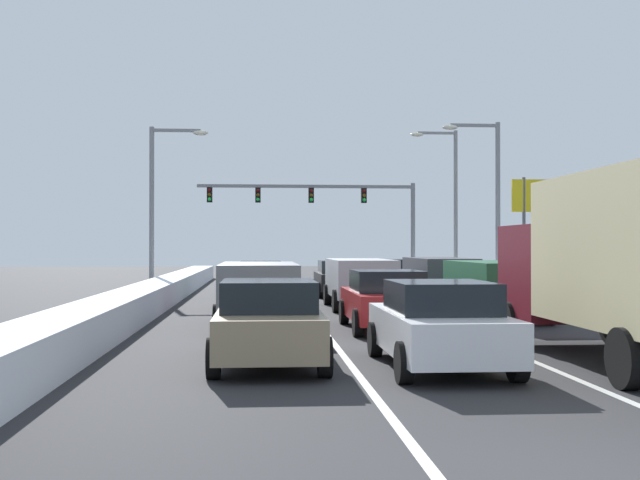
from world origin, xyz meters
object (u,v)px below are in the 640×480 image
(sedan_tan_left_lane_nearest, at_px, (268,322))
(street_lamp_right_near, at_px, (490,190))
(sedan_navy_right_lane_fourth, at_px, (406,275))
(suv_gray_left_lane_second, at_px, (259,288))
(box_truck_right_lane_nearest, at_px, (625,258))
(suv_green_right_lane_second, at_px, (496,284))
(sedan_red_center_lane_second, at_px, (386,300))
(sedan_white_center_lane_nearest, at_px, (439,324))
(suv_charcoal_right_lane_third, at_px, (439,275))
(traffic_light_gantry, at_px, (332,203))
(sedan_maroon_left_lane_third, at_px, (257,286))
(roadside_sign_right, at_px, (544,208))
(street_lamp_left_mid, at_px, (160,192))
(sedan_black_center_lane_fourth, at_px, (339,278))
(street_lamp_right_mid, at_px, (450,193))
(sedan_green_left_lane_fourth, at_px, (261,279))
(suv_silver_center_lane_third, at_px, (360,279))

(sedan_tan_left_lane_nearest, height_order, street_lamp_right_near, street_lamp_right_near)
(sedan_navy_right_lane_fourth, bearing_deg, suv_gray_left_lane_second, -113.10)
(box_truck_right_lane_nearest, height_order, suv_green_right_lane_second, box_truck_right_lane_nearest)
(box_truck_right_lane_nearest, height_order, sedan_red_center_lane_second, box_truck_right_lane_nearest)
(sedan_navy_right_lane_fourth, height_order, sedan_white_center_lane_nearest, same)
(suv_charcoal_right_lane_third, relative_size, sedan_tan_left_lane_nearest, 1.09)
(traffic_light_gantry, bearing_deg, suv_gray_left_lane_second, -98.73)
(suv_charcoal_right_lane_third, bearing_deg, street_lamp_right_near, 57.53)
(sedan_maroon_left_lane_third, height_order, roadside_sign_right, roadside_sign_right)
(sedan_navy_right_lane_fourth, xyz_separation_m, street_lamp_left_mid, (-11.34, -0.17, 3.79))
(roadside_sign_right, bearing_deg, sedan_black_center_lane_fourth, -156.59)
(suv_green_right_lane_second, height_order, sedan_navy_right_lane_fourth, suv_green_right_lane_second)
(street_lamp_right_mid, bearing_deg, street_lamp_left_mid, -153.16)
(box_truck_right_lane_nearest, distance_m, suv_gray_left_lane_second, 9.64)
(suv_charcoal_right_lane_third, height_order, sedan_green_left_lane_fourth, suv_charcoal_right_lane_third)
(street_lamp_left_mid, bearing_deg, traffic_light_gantry, 57.54)
(sedan_maroon_left_lane_third, relative_size, street_lamp_left_mid, 0.60)
(suv_charcoal_right_lane_third, relative_size, sedan_red_center_lane_second, 1.09)
(sedan_maroon_left_lane_third, bearing_deg, suv_charcoal_right_lane_third, 22.99)
(sedan_white_center_lane_nearest, xyz_separation_m, suv_gray_left_lane_second, (-3.12, 7.21, 0.25))
(sedan_tan_left_lane_nearest, relative_size, suv_gray_left_lane_second, 0.92)
(box_truck_right_lane_nearest, bearing_deg, suv_charcoal_right_lane_third, 88.93)
(suv_gray_left_lane_second, relative_size, sedan_maroon_left_lane_third, 1.09)
(suv_green_right_lane_second, height_order, sedan_tan_left_lane_nearest, suv_green_right_lane_second)
(sedan_black_center_lane_fourth, height_order, sedan_green_left_lane_fourth, same)
(suv_silver_center_lane_third, height_order, traffic_light_gantry, traffic_light_gantry)
(suv_green_right_lane_second, height_order, sedan_green_left_lane_fourth, suv_green_right_lane_second)
(suv_charcoal_right_lane_third, bearing_deg, sedan_green_left_lane_fourth, 154.45)
(sedan_red_center_lane_second, height_order, sedan_tan_left_lane_nearest, same)
(suv_silver_center_lane_third, bearing_deg, street_lamp_left_mid, 128.93)
(suv_green_right_lane_second, relative_size, sedan_tan_left_lane_nearest, 1.09)
(box_truck_right_lane_nearest, height_order, suv_gray_left_lane_second, box_truck_right_lane_nearest)
(suv_green_right_lane_second, height_order, street_lamp_right_near, street_lamp_right_near)
(sedan_navy_right_lane_fourth, distance_m, traffic_light_gantry, 14.92)
(suv_green_right_lane_second, bearing_deg, street_lamp_left_mid, 128.64)
(street_lamp_right_mid, bearing_deg, street_lamp_right_near, -91.87)
(suv_gray_left_lane_second, distance_m, street_lamp_left_mid, 16.92)
(box_truck_right_lane_nearest, distance_m, sedan_navy_right_lane_fourth, 23.16)
(sedan_navy_right_lane_fourth, distance_m, suv_gray_left_lane_second, 17.51)
(suv_gray_left_lane_second, xyz_separation_m, roadside_sign_right, (13.97, 17.53, 3.00))
(sedan_red_center_lane_second, bearing_deg, sedan_tan_left_lane_nearest, -118.05)
(suv_charcoal_right_lane_third, relative_size, street_lamp_right_mid, 0.57)
(suv_gray_left_lane_second, xyz_separation_m, street_lamp_right_near, (10.45, 14.77, 3.65))
(suv_gray_left_lane_second, height_order, sedan_maroon_left_lane_third, suv_gray_left_lane_second)
(sedan_maroon_left_lane_third, xyz_separation_m, street_lamp_right_near, (10.52, 8.62, 3.91))
(suv_silver_center_lane_third, distance_m, street_lamp_right_near, 11.70)
(suv_green_right_lane_second, relative_size, street_lamp_right_mid, 0.57)
(sedan_black_center_lane_fourth, distance_m, suv_gray_left_lane_second, 13.38)
(suv_gray_left_lane_second, relative_size, traffic_light_gantry, 0.35)
(sedan_navy_right_lane_fourth, relative_size, suv_silver_center_lane_third, 0.92)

